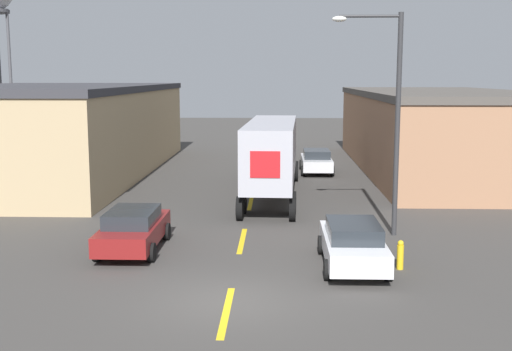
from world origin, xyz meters
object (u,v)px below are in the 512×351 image
street_lamp (390,109)px  fire_hydrant (400,255)px  parked_car_right_near (353,243)px  parked_car_right_far (316,161)px  semi_truck (273,151)px  parked_car_left_near (133,229)px

street_lamp → fire_hydrant: size_ratio=8.93×
parked_car_right_near → parked_car_right_far: 20.93m
semi_truck → fire_hydrant: size_ratio=14.31×
parked_car_right_near → parked_car_right_far: size_ratio=1.00×
fire_hydrant → semi_truck: bearing=108.5°
parked_car_left_near → parked_car_right_far: same height
street_lamp → fire_hydrant: 6.46m
parked_car_right_far → street_lamp: street_lamp is taller
parked_car_right_near → fire_hydrant: parked_car_right_near is taller
parked_car_right_far → fire_hydrant: parked_car_right_far is taller
parked_car_left_near → street_lamp: 10.76m
parked_car_right_far → street_lamp: (1.84, -16.54, 4.20)m
parked_car_right_near → fire_hydrant: bearing=-7.9°
parked_car_right_far → parked_car_right_near: bearing=-90.0°
semi_truck → parked_car_right_near: semi_truck is taller
parked_car_left_near → street_lamp: size_ratio=0.55×
parked_car_left_near → semi_truck: bearing=65.6°
parked_car_left_near → parked_car_right_far: 20.65m
semi_truck → street_lamp: (4.61, -8.26, 2.61)m
parked_car_left_near → fire_hydrant: bearing=-12.1°
parked_car_right_near → parked_car_left_near: bearing=167.0°
semi_truck → parked_car_left_near: size_ratio=2.90×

